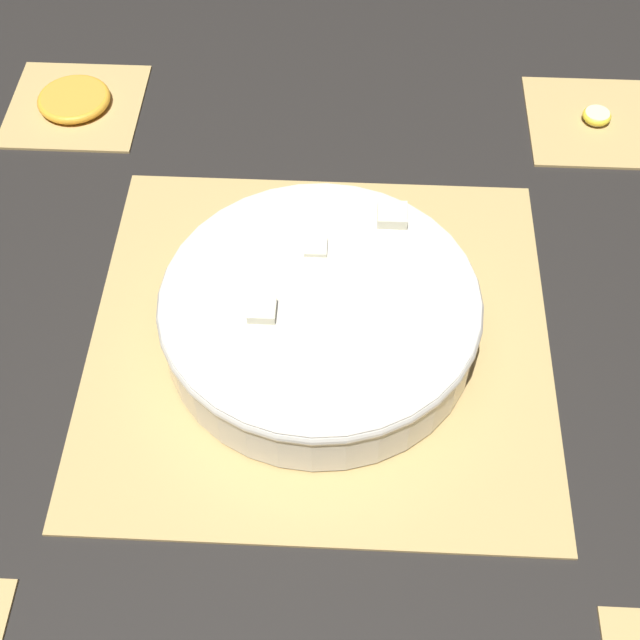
{
  "coord_description": "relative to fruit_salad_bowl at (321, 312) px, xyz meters",
  "views": [
    {
      "loc": [
        0.48,
        0.02,
        0.67
      ],
      "look_at": [
        0.0,
        0.0,
        0.03
      ],
      "focal_mm": 50.0,
      "sensor_mm": 36.0,
      "label": 1
    }
  ],
  "objects": [
    {
      "name": "orange_slice_whole",
      "position": [
        -0.32,
        -0.3,
        -0.03
      ],
      "size": [
        0.08,
        0.08,
        0.01
      ],
      "color": "#F9A338",
      "rests_on": "coaster_mat_near_left"
    },
    {
      "name": "fruit_salad_bowl",
      "position": [
        0.0,
        0.0,
        0.0
      ],
      "size": [
        0.29,
        0.29,
        0.07
      ],
      "color": "silver",
      "rests_on": "bamboo_mat_center"
    },
    {
      "name": "bamboo_mat_center",
      "position": [
        0.0,
        -0.0,
        -0.04
      ],
      "size": [
        0.41,
        0.42,
        0.01
      ],
      "color": "tan",
      "rests_on": "ground_plane"
    },
    {
      "name": "ground_plane",
      "position": [
        0.0,
        -0.0,
        -0.04
      ],
      "size": [
        6.0,
        6.0,
        0.0
      ],
      "primitive_type": "plane",
      "color": "black"
    },
    {
      "name": "banana_coin_single",
      "position": [
        -0.32,
        0.3,
        -0.03
      ],
      "size": [
        0.03,
        0.03,
        0.01
      ],
      "color": "beige",
      "rests_on": "coaster_mat_far_left"
    },
    {
      "name": "coaster_mat_far_left",
      "position": [
        -0.32,
        0.3,
        -0.04
      ],
      "size": [
        0.15,
        0.15,
        0.01
      ],
      "color": "tan",
      "rests_on": "ground_plane"
    },
    {
      "name": "coaster_mat_near_left",
      "position": [
        -0.32,
        -0.3,
        -0.04
      ],
      "size": [
        0.15,
        0.15,
        0.01
      ],
      "color": "tan",
      "rests_on": "ground_plane"
    }
  ]
}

